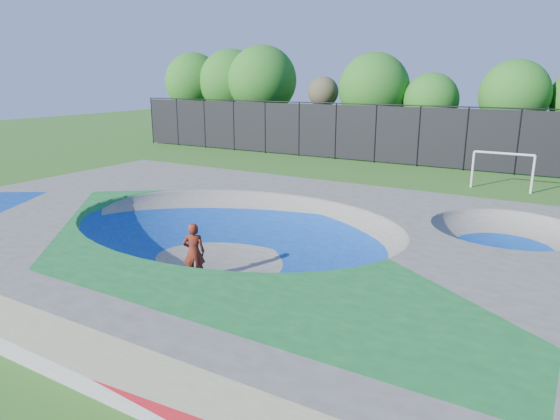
{
  "coord_description": "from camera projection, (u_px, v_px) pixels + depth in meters",
  "views": [
    {
      "loc": [
        8.87,
        -12.2,
        5.82
      ],
      "look_at": [
        -0.07,
        3.0,
        1.1
      ],
      "focal_mm": 32.0,
      "sensor_mm": 36.0,
      "label": 1
    }
  ],
  "objects": [
    {
      "name": "ground",
      "position": [
        235.0,
        264.0,
        16.01
      ],
      "size": [
        120.0,
        120.0,
        0.0
      ],
      "primitive_type": "plane",
      "color": "#295C19",
      "rests_on": "ground"
    },
    {
      "name": "treeline",
      "position": [
        404.0,
        88.0,
        37.77
      ],
      "size": [
        52.78,
        7.48,
        8.49
      ],
      "color": "#402D20",
      "rests_on": "ground"
    },
    {
      "name": "skater",
      "position": [
        194.0,
        252.0,
        14.51
      ],
      "size": [
        0.77,
        0.71,
        1.76
      ],
      "primitive_type": "imported",
      "rotation": [
        0.0,
        0.0,
        3.76
      ],
      "color": "red",
      "rests_on": "ground"
    },
    {
      "name": "skate_deck",
      "position": [
        234.0,
        242.0,
        15.81
      ],
      "size": [
        22.0,
        14.0,
        1.5
      ],
      "primitive_type": "cube",
      "color": "gray",
      "rests_on": "ground"
    },
    {
      "name": "soccer_goal",
      "position": [
        503.0,
        164.0,
        26.09
      ],
      "size": [
        3.06,
        0.12,
        2.02
      ],
      "color": "silver",
      "rests_on": "ground"
    },
    {
      "name": "fence",
      "position": [
        419.0,
        135.0,
        32.95
      ],
      "size": [
        48.09,
        0.09,
        4.04
      ],
      "color": "black",
      "rests_on": "ground"
    },
    {
      "name": "skateboard",
      "position": [
        195.0,
        279.0,
        14.73
      ],
      "size": [
        0.73,
        0.69,
        0.05
      ],
      "primitive_type": "cube",
      "rotation": [
        0.0,
        0.0,
        0.74
      ],
      "color": "black",
      "rests_on": "ground"
    }
  ]
}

